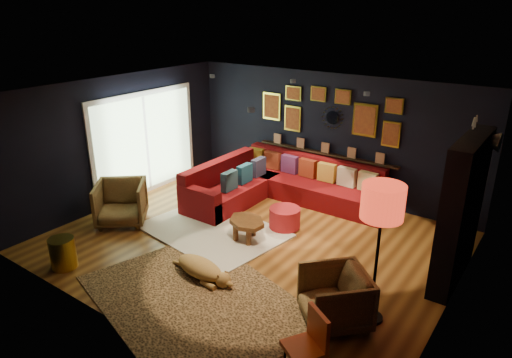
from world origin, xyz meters
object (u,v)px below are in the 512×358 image
Objects in this scene: coffee_table at (247,224)px; dog at (200,264)px; sectional at (278,186)px; pouf at (285,218)px; orange_chair at (310,341)px; floor_lamp at (382,207)px; armchair_right at (335,295)px; armchair_left at (121,201)px; gold_stool at (63,253)px.

coffee_table reaches higher than dog.
sectional reaches higher than coffee_table.
pouf is 3.60m from orange_chair.
orange_chair is 0.44× the size of floor_lamp.
pouf is at bearing 179.62° from armchair_right.
sectional is at bearing 14.39° from armchair_left.
gold_stool is at bearing -145.34° from dog.
sectional reaches higher than gold_stool.
armchair_right is at bearing -26.21° from coffee_table.
gold_stool is at bearing -107.50° from sectional.
dog is at bearing -130.40° from armchair_right.
armchair_left is 0.47× the size of floor_lamp.
armchair_left is 4.57m from armchair_right.
gold_stool is (-1.31, -4.16, -0.07)m from sectional.
pouf is 3.78m from gold_stool.
orange_chair reaches higher than pouf.
armchair_left is 4.94m from orange_chair.
coffee_table is at bearing 170.33° from orange_chair.
floor_lamp is (2.30, -1.53, 1.39)m from pouf.
coffee_table is 2.98m from floor_lamp.
pouf is 2.10m from dog.
dog is (-2.33, 0.80, -0.28)m from orange_chair.
armchair_left is 2.49m from dog.
dog is (-2.13, -0.22, -0.20)m from armchair_right.
sectional is 4.18× the size of armchair_right.
coffee_table is 0.75× the size of dog.
armchair_left reaches higher than dog.
dog is (2.43, -0.52, -0.24)m from armchair_left.
gold_stool is at bearing -124.18° from pouf.
armchair_left is at bearing -164.09° from orange_chair.
armchair_left is at bearing -161.47° from coffee_table.
armchair_right is at bearing -44.20° from pouf.
floor_lamp reaches higher than dog.
orange_chair is (2.41, -2.11, 0.16)m from coffee_table.
floor_lamp is at bearing -40.22° from armchair_left.
coffee_table is at bearing -22.17° from armchair_left.
armchair_right is (2.22, -1.09, 0.07)m from coffee_table.
floor_lamp is (3.11, -2.56, 1.29)m from sectional.
dog is at bearing -167.52° from orange_chair.
armchair_left is 0.74× the size of dog.
orange_chair is (2.13, -2.89, 0.27)m from pouf.
coffee_table is at bearing -162.38° from armchair_right.
pouf is 0.68× the size of orange_chair.
floor_lamp is (0.17, 1.36, 1.12)m from orange_chair.
sectional reaches higher than armchair_right.
armchair_right is 0.43× the size of floor_lamp.
gold_stool is (-4.06, -1.25, -0.16)m from armchair_right.
coffee_table reaches higher than pouf.
armchair_right is 0.97× the size of orange_chair.
pouf is 3.10m from floor_lamp.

